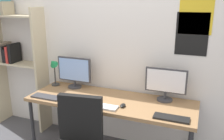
% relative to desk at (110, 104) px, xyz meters
% --- Properties ---
extents(wall_back, '(4.38, 0.11, 2.60)m').
position_rel_desk_xyz_m(wall_back, '(0.00, 0.42, 0.61)').
color(wall_back, silver).
rests_on(wall_back, ground_plane).
extents(desk, '(1.98, 0.68, 0.74)m').
position_rel_desk_xyz_m(desk, '(0.00, 0.00, 0.00)').
color(desk, '#936D47').
rests_on(desk, ground_plane).
extents(bookshelf, '(0.83, 0.28, 1.96)m').
position_rel_desk_xyz_m(bookshelf, '(-1.62, 0.23, 0.49)').
color(bookshelf, beige).
rests_on(bookshelf, ground_plane).
extents(monitor_left, '(0.47, 0.18, 0.41)m').
position_rel_desk_xyz_m(monitor_left, '(-0.60, 0.21, 0.28)').
color(monitor_left, '#38383D').
rests_on(monitor_left, desk).
extents(monitor_right, '(0.47, 0.18, 0.38)m').
position_rel_desk_xyz_m(monitor_right, '(0.60, 0.21, 0.27)').
color(monitor_right, '#38383D').
rests_on(monitor_right, desk).
extents(desk_lamp, '(0.11, 0.16, 0.40)m').
position_rel_desk_xyz_m(desk_lamp, '(-0.89, 0.16, 0.32)').
color(desk_lamp, '#333333').
rests_on(desk_lamp, desk).
extents(keyboard_left, '(0.37, 0.13, 0.02)m').
position_rel_desk_xyz_m(keyboard_left, '(-0.74, -0.23, 0.06)').
color(keyboard_left, '#38383D').
rests_on(keyboard_left, desk).
extents(keyboard_center, '(0.34, 0.13, 0.02)m').
position_rel_desk_xyz_m(keyboard_center, '(0.00, -0.23, 0.06)').
color(keyboard_center, silver).
rests_on(keyboard_center, desk).
extents(keyboard_right, '(0.35, 0.13, 0.02)m').
position_rel_desk_xyz_m(keyboard_right, '(0.74, -0.23, 0.06)').
color(keyboard_right, black).
rests_on(keyboard_right, desk).
extents(computer_mouse, '(0.06, 0.10, 0.03)m').
position_rel_desk_xyz_m(computer_mouse, '(0.20, -0.14, 0.07)').
color(computer_mouse, black).
rests_on(computer_mouse, desk).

